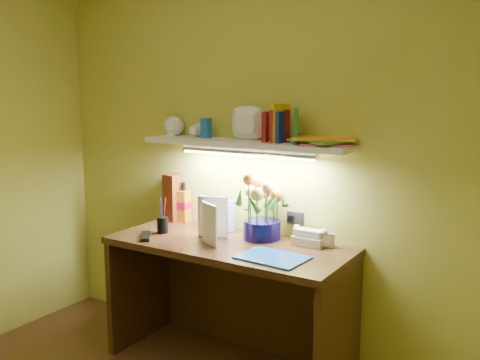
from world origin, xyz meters
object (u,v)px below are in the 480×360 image
at_px(flower_bouquet, 262,207).
at_px(whisky_bottle, 184,202).
at_px(telephone, 310,236).
at_px(desk_clock, 327,240).
at_px(desk, 228,305).

distance_m(flower_bouquet, whisky_bottle, 0.64).
relative_size(telephone, desk_clock, 2.20).
height_order(flower_bouquet, desk_clock, flower_bouquet).
relative_size(desk, desk_clock, 17.74).
distance_m(desk_clock, whisky_bottle, 1.03).
distance_m(desk, whisky_bottle, 0.76).
relative_size(desk, telephone, 8.05).
bearing_deg(whisky_bottle, desk, -26.31).
bearing_deg(telephone, desk_clock, 6.09).
xyz_separation_m(telephone, desk_clock, (0.10, 0.01, -0.01)).
relative_size(flower_bouquet, whisky_bottle, 1.44).
xyz_separation_m(desk, whisky_bottle, (-0.51, 0.25, 0.51)).
relative_size(desk, whisky_bottle, 5.31).
xyz_separation_m(desk, flower_bouquet, (0.12, 0.17, 0.57)).
bearing_deg(whisky_bottle, flower_bouquet, -7.38).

